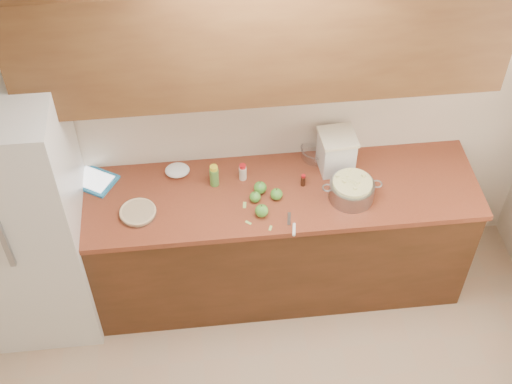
{
  "coord_description": "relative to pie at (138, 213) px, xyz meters",
  "views": [
    {
      "loc": [
        -0.37,
        -1.45,
        4.07
      ],
      "look_at": [
        -0.05,
        1.43,
        0.98
      ],
      "focal_mm": 50.0,
      "sensor_mm": 36.0,
      "label": 1
    }
  ],
  "objects": [
    {
      "name": "apple_front",
      "position": [
        0.72,
        -0.08,
        0.02
      ],
      "size": [
        0.08,
        0.08,
        0.09
      ],
      "color": "#468D2D",
      "rests_on": "counter_run"
    },
    {
      "name": "tablet",
      "position": [
        -0.27,
        0.3,
        -0.01
      ],
      "size": [
        0.33,
        0.31,
        0.02
      ],
      "rotation": [
        0.0,
        0.0,
        -0.55
      ],
      "color": "#2682B9",
      "rests_on": "counter_run"
    },
    {
      "name": "paper_towel",
      "position": [
        0.24,
        0.31,
        0.01
      ],
      "size": [
        0.16,
        0.14,
        0.06
      ],
      "primitive_type": "ellipsoid",
      "rotation": [
        0.0,
        0.0,
        0.08
      ],
      "color": "white",
      "rests_on": "counter_run"
    },
    {
      "name": "vanilla_bottle",
      "position": [
        1.0,
        0.13,
        0.02
      ],
      "size": [
        0.03,
        0.03,
        0.08
      ],
      "rotation": [
        0.0,
        0.0,
        0.14
      ],
      "color": "black",
      "rests_on": "counter_run"
    },
    {
      "name": "room_shell",
      "position": [
        0.76,
        -1.37,
        0.36
      ],
      "size": [
        3.6,
        3.6,
        3.6
      ],
      "color": "tan",
      "rests_on": "ground"
    },
    {
      "name": "apple_extra",
      "position": [
        0.83,
        0.04,
        0.02
      ],
      "size": [
        0.07,
        0.07,
        0.09
      ],
      "color": "#468D2D",
      "rests_on": "counter_run"
    },
    {
      "name": "apple_center",
      "position": [
        0.73,
        0.1,
        0.02
      ],
      "size": [
        0.08,
        0.08,
        0.09
      ],
      "color": "#468D2D",
      "rests_on": "counter_run"
    },
    {
      "name": "lemon_bottle",
      "position": [
        0.46,
        0.2,
        0.05
      ],
      "size": [
        0.06,
        0.06,
        0.15
      ],
      "rotation": [
        0.0,
        0.0,
        -0.04
      ],
      "color": "#4C8C38",
      "rests_on": "counter_run"
    },
    {
      "name": "fridge",
      "position": [
        -0.68,
        0.07,
        -0.04
      ],
      "size": [
        0.7,
        0.7,
        1.8
      ],
      "primitive_type": "cube",
      "color": "silver",
      "rests_on": "ground"
    },
    {
      "name": "peel_a",
      "position": [
        0.63,
        0.01,
        -0.02
      ],
      "size": [
        0.03,
        0.05,
        0.0
      ],
      "primitive_type": "cube",
      "rotation": [
        0.0,
        0.0,
        1.43
      ],
      "color": "#9DC25E",
      "rests_on": "counter_run"
    },
    {
      "name": "flour_canister",
      "position": [
        1.22,
        0.27,
        0.12
      ],
      "size": [
        0.23,
        0.23,
        0.27
      ],
      "rotation": [
        0.0,
        0.0,
        0.07
      ],
      "color": "silver",
      "rests_on": "counter_run"
    },
    {
      "name": "peel_b",
      "position": [
        0.64,
        -0.13,
        -0.02
      ],
      "size": [
        0.04,
        0.04,
        0.0
      ],
      "primitive_type": "cube",
      "rotation": [
        0.0,
        0.0,
        2.45
      ],
      "color": "#9DC25E",
      "rests_on": "counter_run"
    },
    {
      "name": "paring_knife",
      "position": [
        0.89,
        -0.21,
        -0.01
      ],
      "size": [
        0.05,
        0.19,
        0.02
      ],
      "rotation": [
        0.0,
        0.0,
        -0.17
      ],
      "color": "gray",
      "rests_on": "counter_run"
    },
    {
      "name": "mixing_bowl",
      "position": [
        1.12,
        0.38,
        0.02
      ],
      "size": [
        0.21,
        0.21,
        0.08
      ],
      "rotation": [
        0.0,
        0.0,
        -0.4
      ],
      "color": "silver",
      "rests_on": "counter_run"
    },
    {
      "name": "colander",
      "position": [
        1.27,
        0.0,
        0.05
      ],
      "size": [
        0.36,
        0.27,
        0.14
      ],
      "rotation": [
        0.0,
        0.0,
        0.16
      ],
      "color": "gray",
      "rests_on": "counter_run"
    },
    {
      "name": "counter_run",
      "position": [
        0.76,
        0.1,
        -0.48
      ],
      "size": [
        2.64,
        0.68,
        0.92
      ],
      "color": "#4E2815",
      "rests_on": "ground"
    },
    {
      "name": "peel_c",
      "position": [
        0.76,
        -0.19,
        -0.02
      ],
      "size": [
        0.03,
        0.04,
        0.0
      ],
      "primitive_type": "cube",
      "rotation": [
        0.0,
        0.0,
        -1.93
      ],
      "color": "#9DC25E",
      "rests_on": "counter_run"
    },
    {
      "name": "cinnamon_shaker",
      "position": [
        0.64,
        0.23,
        0.04
      ],
      "size": [
        0.05,
        0.05,
        0.11
      ],
      "rotation": [
        0.0,
        0.0,
        0.02
      ],
      "color": "beige",
      "rests_on": "counter_run"
    },
    {
      "name": "pie",
      "position": [
        0.0,
        0.0,
        0.0
      ],
      "size": [
        0.22,
        0.22,
        0.04
      ],
      "rotation": [
        0.0,
        0.0,
        -0.4
      ],
      "color": "silver",
      "rests_on": "counter_run"
    },
    {
      "name": "upper_cabinets",
      "position": [
        0.76,
        0.26,
        1.01
      ],
      "size": [
        2.6,
        0.34,
        0.7
      ],
      "primitive_type": "cube",
      "color": "brown",
      "rests_on": "room_shell"
    },
    {
      "name": "apple_left",
      "position": [
        0.7,
        0.03,
        0.02
      ],
      "size": [
        0.07,
        0.07,
        0.08
      ],
      "color": "#468D2D",
      "rests_on": "counter_run"
    }
  ]
}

